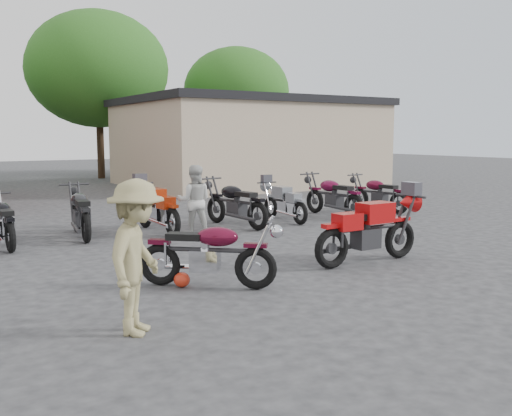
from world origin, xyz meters
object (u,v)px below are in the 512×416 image
row_bike_5 (235,201)px  row_bike_7 (333,193)px  person_tan (137,257)px  sportbike (369,227)px  row_bike_4 (157,206)px  row_bike_6 (284,201)px  row_bike_2 (3,219)px  row_bike_8 (378,192)px  row_bike_3 (80,209)px  person_light (194,201)px  helmet (182,280)px  vintage_motorcycle (210,249)px

row_bike_5 → row_bike_7: bearing=-97.6°
person_tan → row_bike_7: (7.79, 6.07, -0.24)m
sportbike → row_bike_4: sportbike is taller
row_bike_7 → row_bike_5: bearing=89.3°
row_bike_5 → row_bike_6: size_ratio=1.18×
row_bike_2 → row_bike_8: (10.02, -0.07, 0.01)m
person_tan → row_bike_2: bearing=43.3°
row_bike_3 → row_bike_8: (8.43, -0.35, -0.03)m
person_light → person_tan: size_ratio=0.90×
row_bike_5 → row_bike_6: (1.49, 0.06, -0.09)m
row_bike_4 → person_tan: bearing=153.5°
row_bike_3 → row_bike_8: row_bike_3 is taller
person_tan → sportbike: bearing=-36.1°
helmet → row_bike_8: bearing=29.0°
person_tan → row_bike_8: (9.52, 6.12, -0.29)m
sportbike → row_bike_5: sportbike is taller
row_bike_7 → row_bike_8: size_ratio=1.09×
row_bike_7 → vintage_motorcycle: bearing=124.6°
vintage_motorcycle → row_bike_2: vintage_motorcycle is taller
vintage_motorcycle → row_bike_6: vintage_motorcycle is taller
row_bike_3 → row_bike_8: size_ratio=1.06×
helmet → row_bike_3: row_bike_3 is taller
person_light → row_bike_8: 6.35m
vintage_motorcycle → person_tan: person_tan is taller
row_bike_2 → row_bike_5: row_bike_5 is taller
sportbike → row_bike_5: 4.68m
person_light → row_bike_8: person_light is taller
person_light → row_bike_4: size_ratio=0.76×
row_bike_2 → row_bike_6: size_ratio=1.05×
row_bike_2 → row_bike_7: 8.29m
vintage_motorcycle → row_bike_5: bearing=97.6°
row_bike_4 → row_bike_5: bearing=-99.9°
person_tan → row_bike_7: person_tan is taller
helmet → person_light: bearing=61.6°
row_bike_2 → row_bike_4: 3.25m
vintage_motorcycle → row_bike_4: size_ratio=0.96×
vintage_motorcycle → helmet: size_ratio=8.18×
row_bike_4 → row_bike_5: row_bike_5 is taller
person_tan → row_bike_7: 9.88m
row_bike_2 → row_bike_7: size_ratio=0.90×
person_tan → row_bike_3: person_tan is taller
row_bike_3 → row_bike_7: size_ratio=0.97×
row_bike_3 → helmet: bearing=-171.1°
person_tan → row_bike_3: (1.09, 6.47, -0.26)m
sportbike → person_tan: 4.82m
row_bike_5 → row_bike_3: bearing=71.8°
row_bike_5 → person_tan: bearing=132.1°
person_light → row_bike_8: bearing=-144.7°
helmet → row_bike_5: bearing=52.3°
row_bike_6 → row_bike_5: bearing=92.7°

